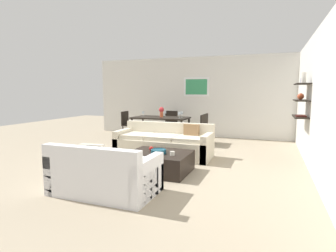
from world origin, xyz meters
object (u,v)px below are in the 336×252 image
at_px(candle_jar, 172,153).
at_px(wine_glass_right_near, 179,114).
at_px(coffee_table, 159,162).
at_px(wine_glass_left_far, 143,113).
at_px(loveseat_white, 104,175).
at_px(apple_on_coffee_table, 151,149).
at_px(dining_chair_right_near, 199,128).
at_px(centerpiece_vase, 161,111).
at_px(decorative_bowl, 159,151).
at_px(sofa_beige, 164,144).
at_px(dining_chair_right_far, 202,126).
at_px(dining_chair_left_far, 128,123).
at_px(dining_chair_head, 170,122).
at_px(dining_table, 161,119).
at_px(wine_glass_right_far, 182,113).
at_px(wine_glass_head, 165,112).

xyz_separation_m(candle_jar, wine_glass_right_near, (-0.90, 3.11, 0.47)).
bearing_deg(coffee_table, wine_glass_left_far, 120.35).
relative_size(loveseat_white, candle_jar, 18.03).
distance_m(candle_jar, apple_on_coffee_table, 0.57).
height_order(dining_chair_right_near, centerpiece_vase, centerpiece_vase).
height_order(decorative_bowl, dining_chair_right_near, dining_chair_right_near).
bearing_deg(sofa_beige, dining_chair_right_far, 78.37).
relative_size(dining_chair_right_near, dining_chair_right_far, 1.00).
bearing_deg(decorative_bowl, sofa_beige, 106.84).
xyz_separation_m(sofa_beige, apple_on_coffee_table, (0.18, -1.15, 0.13)).
height_order(coffee_table, decorative_bowl, decorative_bowl).
distance_m(loveseat_white, coffee_table, 1.38).
relative_size(dining_chair_left_far, wine_glass_left_far, 5.68).
xyz_separation_m(decorative_bowl, dining_chair_left_far, (-2.51, 3.36, 0.08)).
height_order(loveseat_white, centerpiece_vase, centerpiece_vase).
relative_size(dining_chair_right_near, wine_glass_right_near, 4.76).
relative_size(dining_chair_right_near, dining_chair_head, 1.00).
distance_m(dining_chair_right_far, wine_glass_left_far, 1.95).
bearing_deg(coffee_table, candle_jar, -22.81).
height_order(coffee_table, dining_table, dining_table).
xyz_separation_m(candle_jar, dining_chair_right_far, (-0.28, 3.42, 0.09)).
bearing_deg(dining_chair_right_near, coffee_table, -90.83).
distance_m(candle_jar, dining_chair_right_near, 3.04).
distance_m(loveseat_white, dining_chair_right_far, 4.64).
bearing_deg(apple_on_coffee_table, wine_glass_right_far, 96.83).
relative_size(dining_chair_head, centerpiece_vase, 2.86).
distance_m(decorative_bowl, dining_table, 3.41).
bearing_deg(dining_chair_right_far, sofa_beige, -101.63).
xyz_separation_m(decorative_bowl, dining_table, (-1.24, 3.16, 0.25)).
xyz_separation_m(coffee_table, wine_glass_right_far, (-0.58, 3.20, 0.69)).
bearing_deg(wine_glass_right_near, dining_chair_right_near, -8.34).
bearing_deg(sofa_beige, dining_chair_head, 107.40).
xyz_separation_m(loveseat_white, wine_glass_right_near, (-0.22, 4.31, 0.59)).
relative_size(wine_glass_head, centerpiece_vase, 0.57).
xyz_separation_m(sofa_beige, dining_chair_right_near, (0.42, 1.64, 0.21)).
height_order(coffee_table, candle_jar, candle_jar).
bearing_deg(dining_chair_right_far, dining_table, -170.98).
relative_size(candle_jar, dining_chair_right_far, 0.10).
relative_size(coffee_table, candle_jar, 13.48).
xyz_separation_m(apple_on_coffee_table, dining_chair_right_near, (0.25, 2.80, 0.08)).
relative_size(candle_jar, wine_glass_head, 0.49).
relative_size(coffee_table, dining_chair_head, 1.32).
bearing_deg(decorative_bowl, centerpiece_vase, 111.09).
distance_m(apple_on_coffee_table, wine_glass_left_far, 3.56).
distance_m(loveseat_white, decorative_bowl, 1.32).
bearing_deg(candle_jar, dining_chair_right_far, 94.64).
distance_m(dining_table, centerpiece_vase, 0.26).
xyz_separation_m(wine_glass_right_far, wine_glass_left_far, (-1.30, -0.00, -0.02)).
xyz_separation_m(coffee_table, centerpiece_vase, (-1.22, 3.14, 0.75)).
xyz_separation_m(apple_on_coffee_table, dining_table, (-1.02, 3.00, 0.25)).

